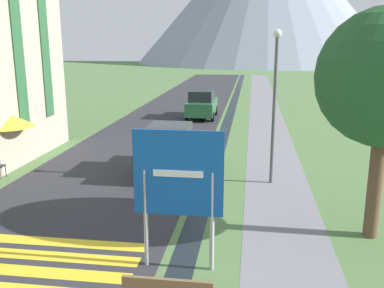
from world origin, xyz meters
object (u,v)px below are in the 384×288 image
Objects in this scene: parked_car_far at (202,104)px; parked_car_near at (169,149)px; cafe_umbrella_rear_yellow at (8,120)px; road_sign at (178,183)px; streetlamp at (275,95)px.

parked_car_near is at bearing -89.27° from parked_car_far.
parked_car_near is 6.28m from cafe_umbrella_rear_yellow.
road_sign reaches higher than parked_car_far.
parked_car_far is (-1.70, 18.83, -1.06)m from road_sign.
streetlamp is at bearing -72.69° from parked_car_far.
parked_car_far is at bearing 90.73° from parked_car_near.
road_sign is 7.17m from parked_car_near.
streetlamp reaches higher than road_sign.
road_sign is at bearing -84.85° from parked_car_far.
parked_car_near is 1.02× the size of parked_car_far.
cafe_umbrella_rear_yellow is (-7.73, 6.52, -0.03)m from road_sign.
road_sign is 1.41× the size of cafe_umbrella_rear_yellow.
streetlamp is (2.25, 6.18, 1.14)m from road_sign.
parked_car_far is at bearing 63.89° from cafe_umbrella_rear_yellow.
streetlamp reaches higher than cafe_umbrella_rear_yellow.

